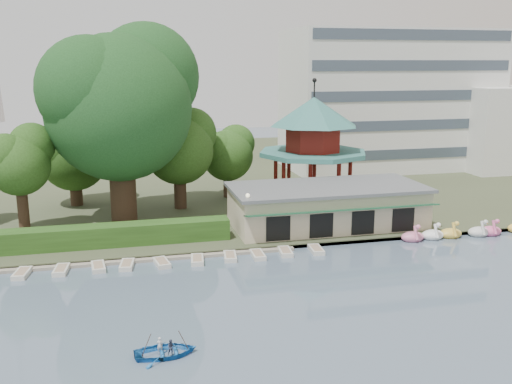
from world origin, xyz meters
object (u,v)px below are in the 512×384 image
object	(u,v)px
big_tree	(120,98)
pavilion	(313,139)
boathouse	(327,205)
rowboat_with_passengers	(166,347)
dock	(89,262)

from	to	relation	value
big_tree	pavilion	bearing A→B (deg)	10.28
boathouse	big_tree	size ratio (longest dim) A/B	0.96
boathouse	rowboat_with_passengers	xyz separation A→B (m)	(-17.28, -21.03, -1.87)
boathouse	rowboat_with_passengers	size ratio (longest dim) A/B	3.79
dock	boathouse	distance (m)	22.62
boathouse	pavilion	bearing A→B (deg)	78.72
dock	rowboat_with_passengers	size ratio (longest dim) A/B	6.93
pavilion	big_tree	world-z (taller)	big_tree
boathouse	big_tree	xyz separation A→B (m)	(-18.81, 6.25, 10.16)
pavilion	rowboat_with_passengers	distance (m)	37.22
pavilion	dock	bearing A→B (deg)	-148.34
boathouse	dock	bearing A→B (deg)	-167.76
pavilion	big_tree	xyz separation A→B (m)	(-20.81, -3.77, 5.05)
dock	rowboat_with_passengers	distance (m)	16.93
pavilion	rowboat_with_passengers	bearing A→B (deg)	-121.84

